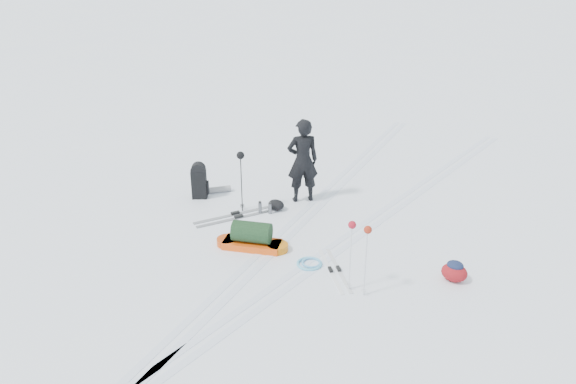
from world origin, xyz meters
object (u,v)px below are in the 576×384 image
at_px(pulk_sled, 252,238).
at_px(ski_poles_black, 241,163).
at_px(expedition_rucksack, 202,181).
at_px(skier, 303,161).

xyz_separation_m(pulk_sled, ski_poles_black, (-1.15, 1.33, 0.95)).
height_order(pulk_sled, ski_poles_black, ski_poles_black).
bearing_deg(expedition_rucksack, ski_poles_black, -36.73).
height_order(pulk_sled, expedition_rucksack, expedition_rucksack).
bearing_deg(skier, expedition_rucksack, -15.11).
distance_m(skier, ski_poles_black, 1.49).
bearing_deg(ski_poles_black, pulk_sled, -49.03).
xyz_separation_m(skier, expedition_rucksack, (-2.16, -1.05, -0.59)).
height_order(skier, expedition_rucksack, skier).
bearing_deg(expedition_rucksack, pulk_sled, -62.70).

